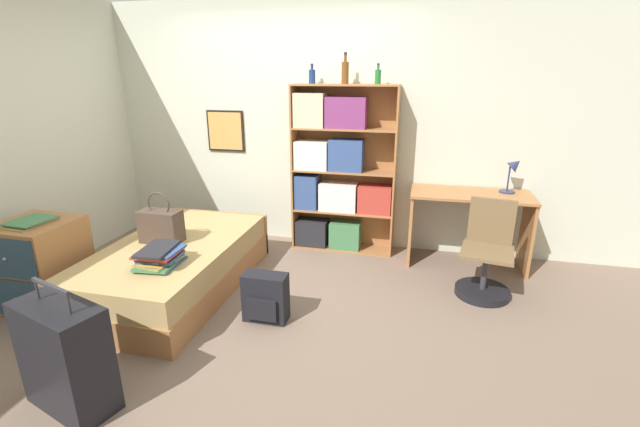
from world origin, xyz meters
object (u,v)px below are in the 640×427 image
object	(u,v)px
desk_chair	(485,266)
bed	(177,265)
bottle_clear	(378,76)
desk	(469,215)
suitcase	(66,357)
bottle_brown	(345,72)
bookcase	(336,174)
book_stack_on_bed	(159,256)
handbag	(161,226)
dresser	(41,264)
bottle_green	(312,76)
magazine_pile_on_dresser	(31,222)
backpack	(265,298)
desk_lamp	(514,170)

from	to	relation	value
desk_chair	bed	bearing A→B (deg)	-168.73
bottle_clear	desk	size ratio (longest dim) A/B	0.17
suitcase	bottle_brown	distance (m)	3.29
bookcase	book_stack_on_bed	bearing A→B (deg)	-121.75
handbag	bottle_brown	size ratio (longest dim) A/B	1.53
dresser	bottle_green	size ratio (longest dim) A/B	3.76
bottle_brown	desk_chair	distance (m)	2.25
bookcase	magazine_pile_on_dresser	bearing A→B (deg)	-139.68
handbag	bottle_green	distance (m)	2.07
handbag	book_stack_on_bed	size ratio (longest dim) A/B	1.19
magazine_pile_on_dresser	backpack	world-z (taller)	magazine_pile_on_dresser
backpack	desk	bearing A→B (deg)	42.32
bed	backpack	world-z (taller)	bed
book_stack_on_bed	magazine_pile_on_dresser	distance (m)	1.08
bottle_green	dresser	bearing A→B (deg)	-135.83
bed	handbag	xyz separation A→B (m)	(-0.11, 0.00, 0.37)
handbag	magazine_pile_on_dresser	size ratio (longest dim) A/B	1.30
bottle_brown	desk_lamp	size ratio (longest dim) A/B	0.82
desk_lamp	suitcase	bearing A→B (deg)	-135.75
bottle_clear	desk_lamp	size ratio (longest dim) A/B	0.53
bottle_brown	bed	bearing A→B (deg)	-135.69
dresser	magazine_pile_on_dresser	bearing A→B (deg)	-49.67
desk_chair	backpack	distance (m)	1.92
bottle_clear	bottle_green	bearing A→B (deg)	177.25
book_stack_on_bed	desk	xyz separation A→B (m)	(2.41, 1.58, 0.01)
book_stack_on_bed	bottle_green	world-z (taller)	bottle_green
desk_chair	handbag	bearing A→B (deg)	-169.25
magazine_pile_on_dresser	desk	bearing A→B (deg)	25.70
handbag	magazine_pile_on_dresser	distance (m)	0.96
dresser	bottle_clear	size ratio (longest dim) A/B	3.76
suitcase	bottle_brown	xyz separation A→B (m)	(1.10, 2.69, 1.54)
suitcase	magazine_pile_on_dresser	distance (m)	1.47
bottle_brown	bottle_clear	bearing A→B (deg)	1.53
bookcase	bottle_green	world-z (taller)	bottle_green
suitcase	bookcase	xyz separation A→B (m)	(1.01, 2.69, 0.51)
book_stack_on_bed	dresser	xyz separation A→B (m)	(-1.07, -0.07, -0.15)
backpack	book_stack_on_bed	bearing A→B (deg)	-171.77
dresser	bottle_brown	world-z (taller)	bottle_brown
suitcase	bottle_clear	size ratio (longest dim) A/B	4.08
magazine_pile_on_dresser	bottle_green	xyz separation A→B (m)	(1.83, 1.82, 1.09)
dresser	magazine_pile_on_dresser	world-z (taller)	magazine_pile_on_dresser
suitcase	desk_lamp	world-z (taller)	desk_lamp
bottle_brown	bookcase	bearing A→B (deg)	179.91
magazine_pile_on_dresser	desk	world-z (taller)	magazine_pile_on_dresser
dresser	bottle_brown	xyz separation A→B (m)	(2.20, 1.76, 1.50)
suitcase	dresser	distance (m)	1.44
handbag	bottle_brown	xyz separation A→B (m)	(1.39, 1.24, 1.28)
bottle_clear	bed	bearing A→B (deg)	-141.86
desk	bottle_green	bearing A→B (deg)	174.67
bottle_green	backpack	xyz separation A→B (m)	(0.03, -1.61, -1.64)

